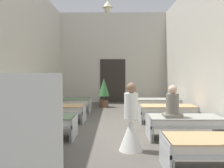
{
  "coord_description": "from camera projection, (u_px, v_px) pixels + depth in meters",
  "views": [
    {
      "loc": [
        0.06,
        -6.77,
        1.71
      ],
      "look_at": [
        0.0,
        0.49,
        1.32
      ],
      "focal_mm": 36.86,
      "sensor_mm": 36.0,
      "label": 1
    }
  ],
  "objects": [
    {
      "name": "bed_right_row_3",
      "position": [
        157.0,
        102.0,
        9.66
      ],
      "size": [
        1.9,
        0.84,
        0.57
      ],
      "color": "#B7BCC1",
      "rests_on": "ground"
    },
    {
      "name": "bed_left_row_2",
      "position": [
        57.0,
        109.0,
        7.79
      ],
      "size": [
        1.9,
        0.84,
        0.57
      ],
      "color": "#B7BCC1",
      "rests_on": "ground"
    },
    {
      "name": "room_shell",
      "position": [
        112.0,
        49.0,
        8.0
      ],
      "size": [
        6.25,
        12.36,
        4.98
      ],
      "color": "beige",
      "rests_on": "ground"
    },
    {
      "name": "bed_right_row_0",
      "position": [
        219.0,
        145.0,
        3.97
      ],
      "size": [
        1.9,
        0.84,
        0.57
      ],
      "color": "#B7BCC1",
      "rests_on": "ground"
    },
    {
      "name": "bed_left_row_1",
      "position": [
        39.0,
        121.0,
        5.9
      ],
      "size": [
        1.9,
        0.84,
        0.57
      ],
      "color": "#B7BCC1",
      "rests_on": "ground"
    },
    {
      "name": "nurse_near_aisle",
      "position": [
        131.0,
        126.0,
        4.97
      ],
      "size": [
        0.52,
        0.52,
        1.49
      ],
      "rotation": [
        0.0,
        0.0,
        2.64
      ],
      "color": "white",
      "rests_on": "ground"
    },
    {
      "name": "bed_right_row_2",
      "position": [
        168.0,
        109.0,
        7.76
      ],
      "size": [
        1.9,
        0.84,
        0.57
      ],
      "color": "#B7BCC1",
      "rests_on": "ground"
    },
    {
      "name": "bed_left_row_0",
      "position": [
        3.0,
        145.0,
        4.0
      ],
      "size": [
        1.9,
        0.84,
        0.57
      ],
      "color": "#B7BCC1",
      "rests_on": "ground"
    },
    {
      "name": "bed_left_row_3",
      "position": [
        68.0,
        102.0,
        9.69
      ],
      "size": [
        1.9,
        0.84,
        0.57
      ],
      "color": "#B7BCC1",
      "rests_on": "ground"
    },
    {
      "name": "patient_seated_primary",
      "position": [
        172.0,
        105.0,
        5.75
      ],
      "size": [
        0.44,
        0.44,
        0.8
      ],
      "color": "slate",
      "rests_on": "bed_right_row_1"
    },
    {
      "name": "ground_plane",
      "position": [
        112.0,
        131.0,
        6.86
      ],
      "size": [
        6.45,
        12.76,
        0.1
      ],
      "primitive_type": "cube",
      "color": "#59544C"
    },
    {
      "name": "potted_plant",
      "position": [
        104.0,
        90.0,
        11.09
      ],
      "size": [
        0.53,
        0.53,
        1.4
      ],
      "color": "brown",
      "rests_on": "ground"
    },
    {
      "name": "bed_right_row_1",
      "position": [
        185.0,
        121.0,
        5.87
      ],
      "size": [
        1.9,
        0.84,
        0.57
      ],
      "color": "#B7BCC1",
      "rests_on": "ground"
    }
  ]
}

